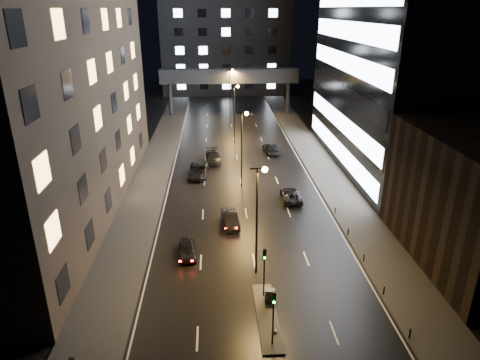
{
  "coord_description": "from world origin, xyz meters",
  "views": [
    {
      "loc": [
        -3.39,
        -24.44,
        22.1
      ],
      "look_at": [
        -0.68,
        20.47,
        4.0
      ],
      "focal_mm": 32.0,
      "sensor_mm": 36.0,
      "label": 1
    }
  ],
  "objects_px": {
    "car_toward_a": "(291,195)",
    "car_away_b": "(230,219)",
    "car_away_d": "(213,157)",
    "car_away_a": "(187,249)",
    "car_away_c": "(198,171)",
    "car_toward_b": "(271,148)",
    "utility_cabinet": "(270,296)"
  },
  "relations": [
    {
      "from": "car_away_d",
      "to": "car_toward_b",
      "type": "xyz_separation_m",
      "value": [
        9.52,
        3.95,
        -0.01
      ]
    },
    {
      "from": "car_toward_a",
      "to": "utility_cabinet",
      "type": "height_order",
      "value": "car_toward_a"
    },
    {
      "from": "car_away_c",
      "to": "utility_cabinet",
      "type": "distance_m",
      "value": 29.3
    },
    {
      "from": "car_away_d",
      "to": "car_away_a",
      "type": "bearing_deg",
      "value": -98.28
    },
    {
      "from": "car_away_c",
      "to": "utility_cabinet",
      "type": "bearing_deg",
      "value": -72.69
    },
    {
      "from": "car_away_c",
      "to": "car_away_d",
      "type": "xyz_separation_m",
      "value": [
        2.13,
        5.88,
        -0.01
      ]
    },
    {
      "from": "car_toward_b",
      "to": "car_away_c",
      "type": "bearing_deg",
      "value": 35.51
    },
    {
      "from": "utility_cabinet",
      "to": "car_away_c",
      "type": "bearing_deg",
      "value": 113.01
    },
    {
      "from": "car_away_b",
      "to": "car_toward_b",
      "type": "distance_m",
      "value": 25.94
    },
    {
      "from": "car_away_a",
      "to": "car_away_d",
      "type": "xyz_separation_m",
      "value": [
        2.5,
        26.86,
        0.11
      ]
    },
    {
      "from": "car_away_c",
      "to": "utility_cabinet",
      "type": "xyz_separation_m",
      "value": [
        6.62,
        -28.54,
        -0.09
      ]
    },
    {
      "from": "car_away_b",
      "to": "car_away_d",
      "type": "height_order",
      "value": "car_away_d"
    },
    {
      "from": "car_away_c",
      "to": "car_toward_b",
      "type": "xyz_separation_m",
      "value": [
        11.66,
        9.84,
        -0.02
      ]
    },
    {
      "from": "car_toward_a",
      "to": "car_away_b",
      "type": "bearing_deg",
      "value": 38.25
    },
    {
      "from": "car_away_b",
      "to": "car_toward_b",
      "type": "relative_size",
      "value": 0.82
    },
    {
      "from": "car_away_b",
      "to": "car_toward_b",
      "type": "bearing_deg",
      "value": 66.4
    },
    {
      "from": "car_away_b",
      "to": "car_toward_b",
      "type": "xyz_separation_m",
      "value": [
        7.66,
        24.78,
        0.06
      ]
    },
    {
      "from": "car_away_c",
      "to": "car_toward_b",
      "type": "relative_size",
      "value": 1.07
    },
    {
      "from": "car_away_b",
      "to": "car_toward_a",
      "type": "xyz_separation_m",
      "value": [
        7.75,
        6.05,
        -0.04
      ]
    },
    {
      "from": "car_toward_a",
      "to": "utility_cabinet",
      "type": "distance_m",
      "value": 20.29
    },
    {
      "from": "utility_cabinet",
      "to": "car_toward_a",
      "type": "bearing_deg",
      "value": 85.33
    },
    {
      "from": "car_away_c",
      "to": "car_away_b",
      "type": "bearing_deg",
      "value": -70.8
    },
    {
      "from": "car_away_a",
      "to": "car_toward_a",
      "type": "bearing_deg",
      "value": 38.51
    },
    {
      "from": "car_toward_b",
      "to": "car_away_d",
      "type": "bearing_deg",
      "value": 17.89
    },
    {
      "from": "car_toward_a",
      "to": "utility_cabinet",
      "type": "xyz_separation_m",
      "value": [
        -5.12,
        -19.64,
        0.03
      ]
    },
    {
      "from": "car_away_a",
      "to": "car_away_d",
      "type": "distance_m",
      "value": 26.97
    },
    {
      "from": "car_toward_a",
      "to": "utility_cabinet",
      "type": "bearing_deg",
      "value": 75.66
    },
    {
      "from": "car_away_b",
      "to": "car_away_c",
      "type": "distance_m",
      "value": 15.47
    },
    {
      "from": "car_away_a",
      "to": "car_toward_b",
      "type": "bearing_deg",
      "value": 62.29
    },
    {
      "from": "car_toward_b",
      "to": "car_toward_a",
      "type": "bearing_deg",
      "value": 85.62
    },
    {
      "from": "car_toward_a",
      "to": "car_away_d",
      "type": "bearing_deg",
      "value": -56.69
    },
    {
      "from": "car_away_d",
      "to": "car_toward_b",
      "type": "bearing_deg",
      "value": 19.58
    }
  ]
}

